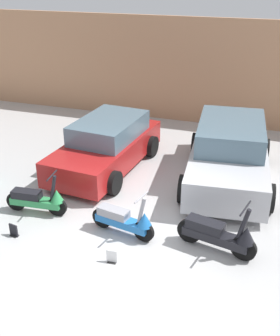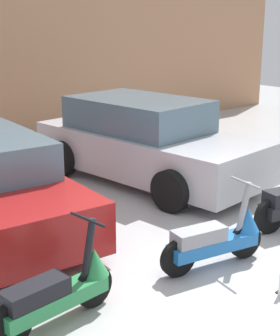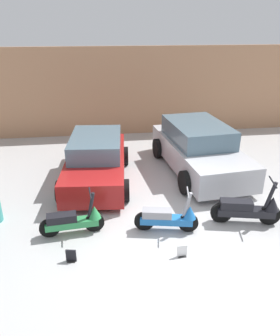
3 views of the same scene
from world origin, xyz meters
name	(u,v)px [view 1 (image 1 of 3)]	position (x,y,z in m)	size (l,w,h in m)	color
ground_plane	(126,246)	(0.00, 0.00, 0.00)	(28.00, 28.00, 0.00)	#B2B2B2
wall_back	(204,72)	(0.00, 7.36, 1.70)	(19.60, 0.12, 3.41)	tan
scooter_front_left	(38,199)	(-2.19, 0.51, 0.34)	(1.39, 0.50, 0.97)	black
scooter_front_right	(125,220)	(-0.15, 0.35, 0.35)	(1.39, 0.57, 0.98)	black
scooter_front_center	(220,234)	(1.70, 0.39, 0.39)	(1.55, 0.66, 1.09)	black
car_rear_left	(107,145)	(-1.68, 3.12, 0.62)	(2.09, 3.92, 1.29)	maroon
car_rear_center	(229,153)	(1.43, 3.45, 0.69)	(2.38, 4.41, 1.45)	#B7B7BC
placard_near_left_scooter	(14,231)	(-2.23, -0.40, 0.11)	(0.20, 0.15, 0.26)	black
placard_near_right_scooter	(112,257)	(-0.07, -0.54, 0.11)	(0.20, 0.13, 0.26)	black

